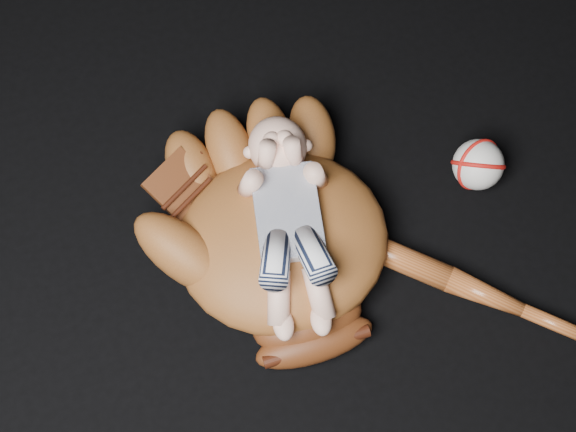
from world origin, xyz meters
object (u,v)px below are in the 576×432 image
(baseball, at_px, (478,165))
(newborn_baby, at_px, (290,228))
(baseball_bat, at_px, (464,285))
(baseball_glove, at_px, (282,237))

(baseball, bearing_deg, newborn_baby, -176.73)
(newborn_baby, relative_size, baseball_bat, 0.75)
(baseball_glove, relative_size, baseball_bat, 1.03)
(baseball_glove, relative_size, baseball, 5.56)
(baseball_glove, xyz_separation_m, baseball_bat, (0.24, -0.16, -0.05))
(newborn_baby, distance_m, baseball, 0.34)
(newborn_baby, bearing_deg, baseball, 17.87)
(baseball_glove, bearing_deg, newborn_baby, -48.90)
(newborn_baby, xyz_separation_m, baseball_bat, (0.23, -0.15, -0.10))
(baseball_glove, distance_m, baseball_bat, 0.29)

